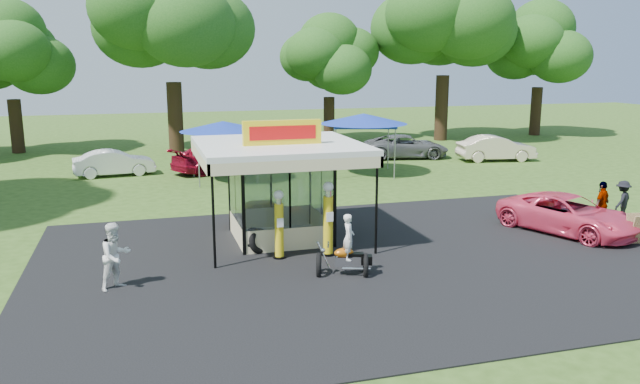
% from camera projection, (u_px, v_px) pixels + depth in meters
% --- Properties ---
extents(ground, '(120.00, 120.00, 0.00)m').
position_uv_depth(ground, '(389.00, 282.00, 17.49)').
color(ground, '#2E4816').
rests_on(ground, ground).
extents(asphalt_apron, '(20.00, 14.00, 0.04)m').
position_uv_depth(asphalt_apron, '(364.00, 260.00, 19.36)').
color(asphalt_apron, black).
rests_on(asphalt_apron, ground).
extents(gas_station_kiosk, '(5.40, 5.40, 4.18)m').
position_uv_depth(gas_station_kiosk, '(280.00, 189.00, 21.26)').
color(gas_station_kiosk, white).
rests_on(gas_station_kiosk, ground).
extents(gas_pump_left, '(0.41, 0.41, 2.20)m').
position_uv_depth(gas_pump_left, '(279.00, 226.00, 19.29)').
color(gas_pump_left, black).
rests_on(gas_pump_left, ground).
extents(gas_pump_right, '(0.45, 0.45, 2.40)m').
position_uv_depth(gas_pump_right, '(328.00, 221.00, 19.56)').
color(gas_pump_right, black).
rests_on(gas_pump_right, ground).
extents(motorcycle, '(1.69, 1.16, 1.91)m').
position_uv_depth(motorcycle, '(346.00, 251.00, 17.83)').
color(motorcycle, black).
rests_on(motorcycle, ground).
extents(spare_tires, '(1.05, 0.98, 0.86)m').
position_uv_depth(spare_tires, '(256.00, 240.00, 20.04)').
color(spare_tires, black).
rests_on(spare_tires, ground).
extents(a_frame_sign, '(0.61, 0.58, 1.04)m').
position_uv_depth(a_frame_sign, '(637.00, 229.00, 20.93)').
color(a_frame_sign, '#593819').
rests_on(a_frame_sign, ground).
extents(kiosk_car, '(2.82, 1.13, 0.96)m').
position_uv_depth(kiosk_car, '(268.00, 211.00, 23.61)').
color(kiosk_car, gold).
rests_on(kiosk_car, ground).
extents(pink_sedan, '(3.98, 5.44, 1.37)m').
position_uv_depth(pink_sedan, '(568.00, 214.00, 22.29)').
color(pink_sedan, '#ED4065').
rests_on(pink_sedan, ground).
extents(spectator_west, '(1.14, 1.10, 1.86)m').
position_uv_depth(spectator_west, '(116.00, 256.00, 16.79)').
color(spectator_west, white).
rests_on(spectator_west, ground).
extents(spectator_east_a, '(1.17, 0.99, 1.57)m').
position_uv_depth(spectator_east_a, '(622.00, 201.00, 23.99)').
color(spectator_east_a, black).
rests_on(spectator_east_a, ground).
extents(spectator_east_b, '(1.10, 0.84, 1.73)m').
position_uv_depth(spectator_east_b, '(602.00, 204.00, 23.06)').
color(spectator_east_b, gray).
rests_on(spectator_east_b, ground).
extents(bg_car_a, '(4.34, 1.96, 1.38)m').
position_uv_depth(bg_car_a, '(114.00, 163.00, 33.31)').
color(bg_car_a, silver).
rests_on(bg_car_a, ground).
extents(bg_car_b, '(5.39, 4.07, 1.45)m').
position_uv_depth(bg_car_b, '(215.00, 159.00, 34.51)').
color(bg_car_b, maroon).
rests_on(bg_car_b, ground).
extents(bg_car_c, '(4.47, 3.41, 1.42)m').
position_uv_depth(bg_car_c, '(327.00, 150.00, 37.70)').
color(bg_car_c, silver).
rests_on(bg_car_c, ground).
extents(bg_car_d, '(5.62, 3.40, 1.46)m').
position_uv_depth(bg_car_d, '(406.00, 146.00, 39.32)').
color(bg_car_d, '#595A5B').
rests_on(bg_car_d, ground).
extents(bg_car_e, '(4.88, 2.36, 1.54)m').
position_uv_depth(bg_car_e, '(496.00, 148.00, 38.22)').
color(bg_car_e, beige).
rests_on(bg_car_e, ground).
extents(tent_west, '(4.37, 4.37, 3.06)m').
position_uv_depth(tent_west, '(223.00, 127.00, 31.58)').
color(tent_west, gray).
rests_on(tent_west, ground).
extents(tent_east, '(4.69, 4.69, 3.28)m').
position_uv_depth(tent_east, '(364.00, 119.00, 33.37)').
color(tent_east, gray).
rests_on(tent_east, ground).
extents(oak_far_b, '(8.21, 8.21, 9.79)m').
position_uv_depth(oak_far_b, '(9.00, 57.00, 40.35)').
color(oak_far_b, black).
rests_on(oak_far_b, ground).
extents(oak_far_c, '(11.15, 11.15, 13.14)m').
position_uv_depth(oak_far_c, '(171.00, 24.00, 40.16)').
color(oak_far_c, black).
rests_on(oak_far_c, ground).
extents(oak_far_d, '(7.78, 7.78, 9.26)m').
position_uv_depth(oak_far_d, '(329.00, 62.00, 46.20)').
color(oak_far_d, black).
rests_on(oak_far_d, ground).
extents(oak_far_e, '(11.49, 11.49, 13.68)m').
position_uv_depth(oak_far_e, '(445.00, 23.00, 46.35)').
color(oak_far_e, black).
rests_on(oak_far_e, ground).
extents(oak_far_f, '(8.77, 8.77, 10.57)m').
position_uv_depth(oak_far_f, '(540.00, 51.00, 49.98)').
color(oak_far_f, black).
rests_on(oak_far_f, ground).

